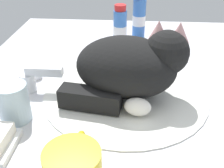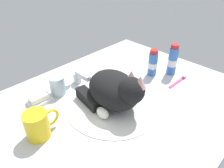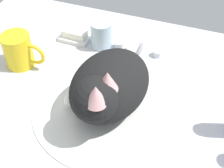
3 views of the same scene
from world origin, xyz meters
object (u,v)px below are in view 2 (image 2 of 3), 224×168
at_px(soap_bar, 39,97).
at_px(toothbrush, 179,81).
at_px(cat, 116,90).
at_px(rinse_cup, 57,85).
at_px(mouthwash_bottle, 173,60).
at_px(coffee_mug, 38,125).
at_px(toothpaste_bottle, 153,63).
at_px(faucet, 79,78).

distance_m(soap_bar, toothbrush, 0.62).
bearing_deg(soap_bar, cat, -50.55).
bearing_deg(rinse_cup, mouthwash_bottle, -27.74).
xyz_separation_m(soap_bar, toothbrush, (0.53, -0.32, -0.02)).
xyz_separation_m(coffee_mug, toothpaste_bottle, (0.58, -0.03, 0.01)).
distance_m(faucet, rinse_cup, 0.11).
relative_size(rinse_cup, toothbrush, 0.60).
bearing_deg(toothpaste_bottle, rinse_cup, 154.74).
bearing_deg(rinse_cup, cat, -65.31).
height_order(coffee_mug, toothbrush, coffee_mug).
xyz_separation_m(toothpaste_bottle, toothbrush, (0.03, -0.13, -0.06)).
relative_size(soap_bar, toothpaste_bottle, 0.57).
distance_m(faucet, toothpaste_bottle, 0.35).
height_order(cat, coffee_mug, cat).
distance_m(coffee_mug, toothbrush, 0.64).
bearing_deg(cat, faucet, 89.29).
xyz_separation_m(rinse_cup, soap_bar, (-0.09, 0.00, -0.02)).
xyz_separation_m(coffee_mug, mouthwash_bottle, (0.66, -0.10, 0.02)).
xyz_separation_m(cat, mouthwash_bottle, (0.37, -0.02, -0.01)).
bearing_deg(mouthwash_bottle, soap_bar, 155.72).
relative_size(cat, mouthwash_bottle, 1.86).
height_order(coffee_mug, mouthwash_bottle, mouthwash_bottle).
distance_m(faucet, coffee_mug, 0.33).
distance_m(rinse_cup, toothpaste_bottle, 0.45).
height_order(soap_bar, mouthwash_bottle, mouthwash_bottle).
distance_m(rinse_cup, toothbrush, 0.55).
bearing_deg(mouthwash_bottle, toothpaste_bottle, 140.44).
xyz_separation_m(faucet, rinse_cup, (-0.11, 0.00, 0.01)).
relative_size(cat, coffee_mug, 2.31).
relative_size(faucet, cat, 0.52).
relative_size(toothpaste_bottle, toothbrush, 0.97).
distance_m(coffee_mug, soap_bar, 0.19).
relative_size(faucet, mouthwash_bottle, 0.97).
height_order(mouthwash_bottle, toothbrush, mouthwash_bottle).
bearing_deg(faucet, soap_bar, 178.68).
bearing_deg(toothpaste_bottle, mouthwash_bottle, -39.56).
bearing_deg(coffee_mug, cat, -14.94).
xyz_separation_m(faucet, toothbrush, (0.33, -0.32, -0.02)).
distance_m(cat, rinse_cup, 0.26).
height_order(cat, mouthwash_bottle, cat).
relative_size(rinse_cup, mouthwash_bottle, 0.53).
bearing_deg(mouthwash_bottle, faucet, 145.80).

